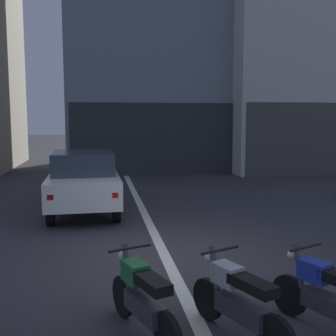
{
  "coord_description": "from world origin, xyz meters",
  "views": [
    {
      "loc": [
        -1.16,
        -7.11,
        2.5
      ],
      "look_at": [
        0.37,
        2.0,
        1.4
      ],
      "focal_mm": 44.21,
      "sensor_mm": 36.0,
      "label": 1
    }
  ],
  "objects_px": {
    "motorcycle_blue_row_centre": "(327,296)",
    "car_white_crossing_near": "(84,180)",
    "motorcycle_silver_row_left_mid": "(238,300)",
    "motorcycle_green_row_leftmost": "(142,298)"
  },
  "relations": [
    {
      "from": "motorcycle_blue_row_centre",
      "to": "car_white_crossing_near",
      "type": "bearing_deg",
      "value": 113.34
    },
    {
      "from": "car_white_crossing_near",
      "to": "motorcycle_blue_row_centre",
      "type": "height_order",
      "value": "car_white_crossing_near"
    },
    {
      "from": "car_white_crossing_near",
      "to": "motorcycle_silver_row_left_mid",
      "type": "distance_m",
      "value": 7.16
    },
    {
      "from": "motorcycle_green_row_leftmost",
      "to": "motorcycle_blue_row_centre",
      "type": "bearing_deg",
      "value": -8.32
    },
    {
      "from": "motorcycle_silver_row_left_mid",
      "to": "motorcycle_blue_row_centre",
      "type": "height_order",
      "value": "same"
    },
    {
      "from": "motorcycle_green_row_leftmost",
      "to": "motorcycle_blue_row_centre",
      "type": "height_order",
      "value": "same"
    },
    {
      "from": "motorcycle_green_row_leftmost",
      "to": "motorcycle_blue_row_centre",
      "type": "relative_size",
      "value": 1.02
    },
    {
      "from": "car_white_crossing_near",
      "to": "motorcycle_green_row_leftmost",
      "type": "height_order",
      "value": "car_white_crossing_near"
    },
    {
      "from": "motorcycle_silver_row_left_mid",
      "to": "car_white_crossing_near",
      "type": "bearing_deg",
      "value": 105.7
    },
    {
      "from": "motorcycle_silver_row_left_mid",
      "to": "motorcycle_green_row_leftmost",
      "type": "bearing_deg",
      "value": 166.78
    }
  ]
}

